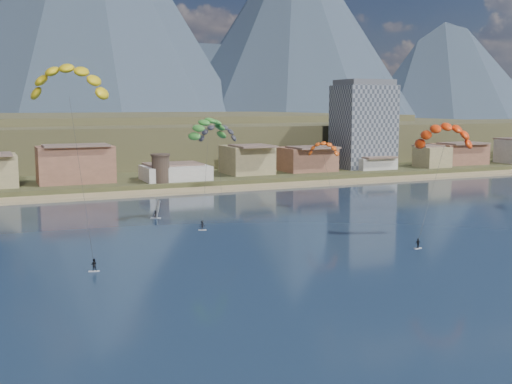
% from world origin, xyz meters
% --- Properties ---
extents(ground, '(2400.00, 2400.00, 0.00)m').
position_xyz_m(ground, '(0.00, 0.00, 0.00)').
color(ground, black).
rests_on(ground, ground).
extents(beach, '(2200.00, 12.00, 0.90)m').
position_xyz_m(beach, '(0.00, 106.00, 0.25)').
color(beach, tan).
rests_on(beach, ground).
extents(land, '(2200.00, 900.00, 4.00)m').
position_xyz_m(land, '(0.00, 560.00, 0.00)').
color(land, brown).
rests_on(land, ground).
extents(foothills, '(940.00, 210.00, 18.00)m').
position_xyz_m(foothills, '(22.39, 232.47, 9.08)').
color(foothills, brown).
rests_on(foothills, ground).
extents(apartment_tower, '(20.00, 16.00, 32.00)m').
position_xyz_m(apartment_tower, '(85.00, 128.00, 17.82)').
color(apartment_tower, gray).
rests_on(apartment_tower, ground).
extents(watchtower, '(5.82, 5.82, 8.60)m').
position_xyz_m(watchtower, '(5.00, 114.00, 6.37)').
color(watchtower, '#47382D').
rests_on(watchtower, ground).
extents(kitesurfer_yellow, '(13.74, 15.41, 32.63)m').
position_xyz_m(kitesurfer_yellow, '(-29.95, 37.98, 29.39)').
color(kitesurfer_yellow, silver).
rests_on(kitesurfer_yellow, ground).
extents(kitesurfer_orange, '(17.74, 11.92, 24.04)m').
position_xyz_m(kitesurfer_orange, '(36.82, 27.46, 19.96)').
color(kitesurfer_orange, silver).
rests_on(kitesurfer_orange, ground).
extents(kitesurfer_green, '(11.21, 14.39, 23.61)m').
position_xyz_m(kitesurfer_green, '(1.28, 60.46, 20.49)').
color(kitesurfer_green, silver).
rests_on(kitesurfer_green, ground).
extents(distant_kite_dark, '(10.45, 6.98, 21.88)m').
position_xyz_m(distant_kite_dark, '(10.30, 79.09, 18.89)').
color(distant_kite_dark, '#262626').
rests_on(distant_kite_dark, ground).
extents(distant_kite_orange, '(8.16, 7.71, 17.72)m').
position_xyz_m(distant_kite_orange, '(33.48, 67.08, 14.93)').
color(distant_kite_orange, '#262626').
rests_on(distant_kite_orange, ground).
extents(windsurfer, '(2.57, 2.55, 4.07)m').
position_xyz_m(windsurfer, '(-8.54, 67.81, 1.29)').
color(windsurfer, silver).
rests_on(windsurfer, ground).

